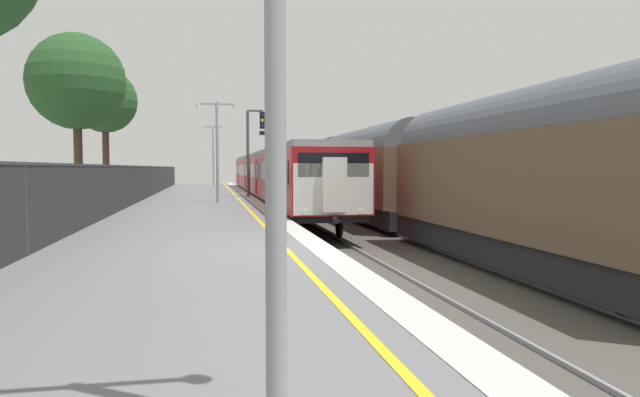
% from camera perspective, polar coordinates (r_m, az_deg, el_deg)
% --- Properties ---
extents(ground, '(17.40, 110.00, 1.21)m').
position_cam_1_polar(ground, '(13.03, 9.85, -7.28)').
color(ground, slate).
extents(commuter_train_at_platform, '(2.83, 39.48, 3.81)m').
position_cam_1_polar(commuter_train_at_platform, '(38.08, -4.92, 2.37)').
color(commuter_train_at_platform, maroon).
rests_on(commuter_train_at_platform, ground).
extents(freight_train_adjacent_track, '(2.60, 56.42, 4.69)m').
position_cam_1_polar(freight_train_adjacent_track, '(36.02, 1.90, 2.81)').
color(freight_train_adjacent_track, '#232326').
rests_on(freight_train_adjacent_track, ground).
extents(signal_gantry, '(1.10, 0.24, 5.15)m').
position_cam_1_polar(signal_gantry, '(34.33, -6.75, 5.53)').
color(signal_gantry, '#47474C').
rests_on(signal_gantry, ground).
extents(platform_lamp_mid, '(2.00, 0.20, 4.99)m').
position_cam_1_polar(platform_lamp_mid, '(29.11, -10.20, 5.50)').
color(platform_lamp_mid, '#93999E').
rests_on(platform_lamp_mid, ground).
extents(platform_lamp_far, '(2.00, 0.20, 5.63)m').
position_cam_1_polar(platform_lamp_far, '(54.50, -10.58, 4.70)').
color(platform_lamp_far, '#93999E').
rests_on(platform_lamp_far, ground).
extents(platform_back_fence, '(0.07, 99.00, 1.84)m').
position_cam_1_polar(platform_back_fence, '(12.50, -27.28, -0.77)').
color(platform_back_fence, '#282B2D').
rests_on(platform_back_fence, ground).
extents(background_tree_centre, '(4.46, 4.46, 7.97)m').
position_cam_1_polar(background_tree_centre, '(29.36, -23.22, 10.45)').
color(background_tree_centre, '#473323').
rests_on(background_tree_centre, ground).
extents(background_tree_right, '(4.04, 4.04, 8.01)m').
position_cam_1_polar(background_tree_right, '(39.40, -20.52, 8.86)').
color(background_tree_right, '#473323').
rests_on(background_tree_right, ground).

